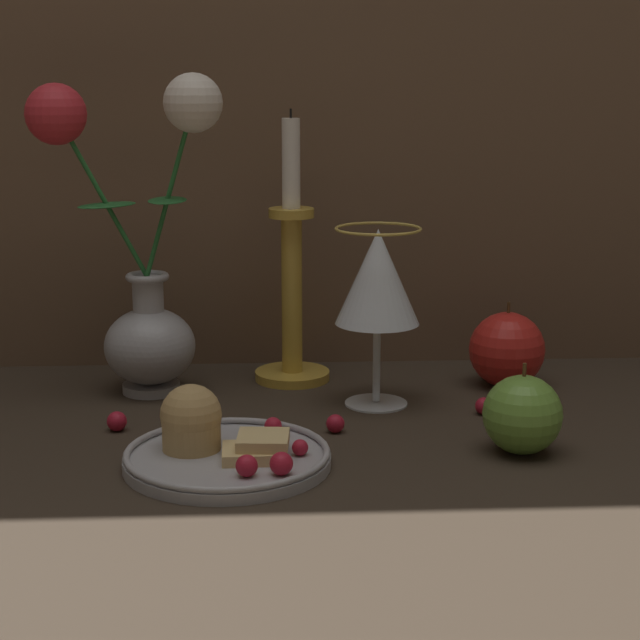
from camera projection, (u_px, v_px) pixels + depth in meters
ground_plane at (287, 431)px, 1.04m from camera, size 2.40×2.40×0.00m
vase at (140, 264)px, 1.13m from camera, size 0.20×0.10×0.34m
plate_with_pastries at (219, 446)px, 0.94m from camera, size 0.18×0.18×0.07m
wine_glass at (378, 283)px, 1.09m from camera, size 0.09×0.09×0.19m
candlestick at (292, 290)px, 1.19m from camera, size 0.08×0.08×0.30m
apple_beside_vase at (507, 350)px, 1.17m from camera, size 0.08×0.08×0.10m
apple_near_glass at (522, 415)px, 0.97m from camera, size 0.07×0.07×0.08m
berry_near_plate at (484, 406)px, 1.08m from camera, size 0.02×0.02×0.02m
berry_front_center at (117, 421)px, 1.03m from camera, size 0.02×0.02×0.02m
berry_by_glass_stem at (335, 424)px, 1.03m from camera, size 0.02×0.02×0.02m
berry_under_candlestick at (182, 417)px, 1.05m from camera, size 0.02×0.02×0.02m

